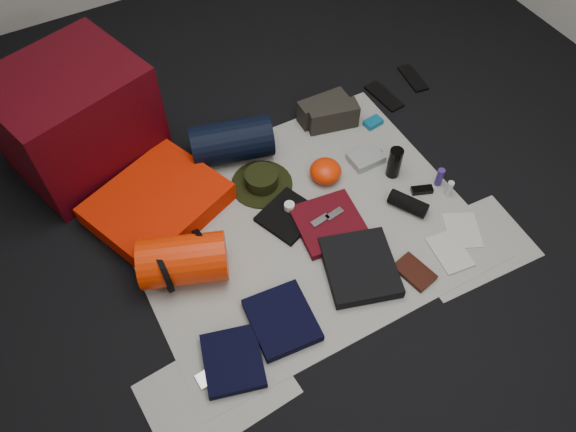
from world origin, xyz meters
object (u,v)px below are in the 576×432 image
sleeping_pad (157,203)px  compact_camera (372,155)px  navy_duffel (232,141)px  stuff_sack (183,260)px  red_cabinet (76,119)px  water_bottle (395,163)px  paperback_book (414,272)px

sleeping_pad → compact_camera: sleeping_pad is taller
navy_duffel → stuff_sack: bearing=-117.0°
red_cabinet → water_bottle: (1.35, -0.88, -0.19)m
red_cabinet → stuff_sack: bearing=-96.5°
sleeping_pad → water_bottle: size_ratio=3.41×
red_cabinet → compact_camera: red_cabinet is taller
red_cabinet → sleeping_pad: bearing=-86.7°
sleeping_pad → compact_camera: 1.15m
stuff_sack → navy_duffel: 0.75m
stuff_sack → paperback_book: stuff_sack is taller
red_cabinet → compact_camera: bearing=-46.1°
red_cabinet → compact_camera: size_ratio=6.90×
sleeping_pad → navy_duffel: (0.48, 0.15, 0.06)m
water_bottle → navy_duffel: bearing=142.5°
red_cabinet → sleeping_pad: size_ratio=1.12×
red_cabinet → stuff_sack: (0.17, -0.92, -0.16)m
red_cabinet → paperback_book: 1.81m
compact_camera → navy_duffel: bearing=136.5°
stuff_sack → compact_camera: bearing=9.0°
red_cabinet → stuff_sack: size_ratio=1.76×
red_cabinet → paperback_book: size_ratio=3.78×
red_cabinet → paperback_book: red_cabinet is taller
red_cabinet → navy_duffel: (0.67, -0.36, -0.17)m
paperback_book → red_cabinet: bearing=114.8°
sleeping_pad → red_cabinet: bearing=110.2°
sleeping_pad → compact_camera: bearing=-11.1°
compact_camera → paperback_book: 0.73m
stuff_sack → compact_camera: (1.15, 0.18, -0.09)m
sleeping_pad → paperback_book: bearing=-45.4°
stuff_sack → water_bottle: stuff_sack is taller
paperback_book → sleeping_pad: bearing=122.1°
sleeping_pad → water_bottle: 1.21m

